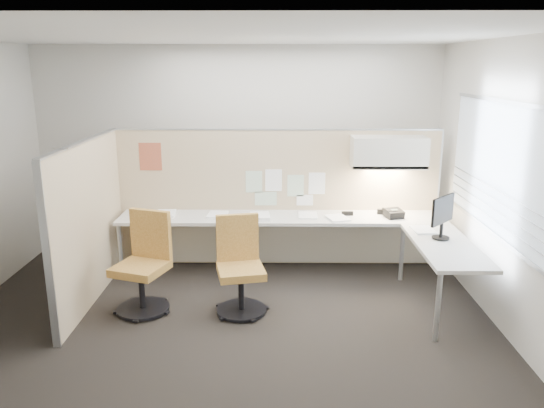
{
  "coord_description": "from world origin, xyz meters",
  "views": [
    {
      "loc": [
        0.54,
        -5.0,
        2.55
      ],
      "look_at": [
        0.49,
        0.8,
        1.01
      ],
      "focal_mm": 35.0,
      "sensor_mm": 36.0,
      "label": 1
    }
  ],
  "objects_px": {
    "desk": "(309,230)",
    "chair_left": "(144,266)",
    "monitor": "(443,215)",
    "chair_right": "(240,269)",
    "phone": "(393,214)"
  },
  "relations": [
    {
      "from": "desk",
      "to": "chair_left",
      "type": "height_order",
      "value": "chair_left"
    },
    {
      "from": "monitor",
      "to": "desk",
      "type": "bearing_deg",
      "value": 105.33
    },
    {
      "from": "chair_left",
      "to": "chair_right",
      "type": "relative_size",
      "value": 1.04
    },
    {
      "from": "chair_left",
      "to": "chair_right",
      "type": "distance_m",
      "value": 1.01
    },
    {
      "from": "chair_left",
      "to": "monitor",
      "type": "distance_m",
      "value": 3.2
    },
    {
      "from": "monitor",
      "to": "phone",
      "type": "distance_m",
      "value": 0.9
    },
    {
      "from": "phone",
      "to": "chair_right",
      "type": "bearing_deg",
      "value": -167.43
    },
    {
      "from": "desk",
      "to": "monitor",
      "type": "distance_m",
      "value": 1.6
    },
    {
      "from": "desk",
      "to": "phone",
      "type": "relative_size",
      "value": 15.64
    },
    {
      "from": "phone",
      "to": "chair_left",
      "type": "bearing_deg",
      "value": -177.37
    },
    {
      "from": "monitor",
      "to": "phone",
      "type": "relative_size",
      "value": 1.83
    },
    {
      "from": "chair_left",
      "to": "chair_right",
      "type": "xyz_separation_m",
      "value": [
        1.01,
        -0.02,
        -0.02
      ]
    },
    {
      "from": "desk",
      "to": "monitor",
      "type": "height_order",
      "value": "monitor"
    },
    {
      "from": "chair_left",
      "to": "monitor",
      "type": "xyz_separation_m",
      "value": [
        3.15,
        0.2,
        0.51
      ]
    },
    {
      "from": "chair_left",
      "to": "phone",
      "type": "distance_m",
      "value": 3.01
    }
  ]
}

